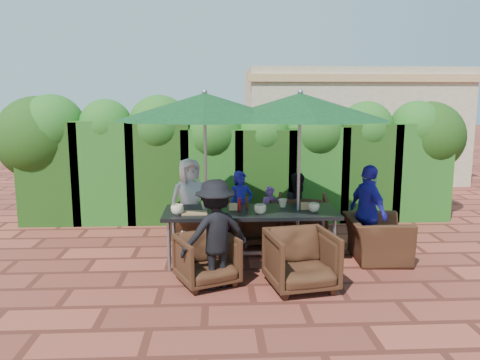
{
  "coord_description": "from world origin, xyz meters",
  "views": [
    {
      "loc": [
        -0.41,
        -6.7,
        2.29
      ],
      "look_at": [
        -0.06,
        0.4,
        1.1
      ],
      "focal_mm": 35.0,
      "sensor_mm": 36.0,
      "label": 1
    }
  ],
  "objects_px": {
    "umbrella_right": "(300,107)",
    "chair_far_right": "(302,215)",
    "dining_table": "(251,215)",
    "chair_near_left": "(207,257)",
    "umbrella_left": "(205,107)",
    "chair_far_mid": "(254,221)",
    "chair_far_left": "(195,220)",
    "chair_near_right": "(301,257)",
    "chair_end_right": "(377,231)"
  },
  "relations": [
    {
      "from": "umbrella_right",
      "to": "chair_far_right",
      "type": "relative_size",
      "value": 3.07
    },
    {
      "from": "dining_table",
      "to": "chair_near_left",
      "type": "relative_size",
      "value": 3.51
    },
    {
      "from": "umbrella_left",
      "to": "chair_far_mid",
      "type": "bearing_deg",
      "value": 46.67
    },
    {
      "from": "chair_far_left",
      "to": "chair_near_right",
      "type": "relative_size",
      "value": 0.88
    },
    {
      "from": "chair_far_mid",
      "to": "chair_far_right",
      "type": "bearing_deg",
      "value": -178.85
    },
    {
      "from": "chair_far_mid",
      "to": "chair_near_left",
      "type": "relative_size",
      "value": 1.08
    },
    {
      "from": "chair_far_left",
      "to": "chair_near_right",
      "type": "xyz_separation_m",
      "value": [
        1.39,
        -2.07,
        0.05
      ]
    },
    {
      "from": "chair_near_left",
      "to": "chair_near_right",
      "type": "height_order",
      "value": "chair_near_right"
    },
    {
      "from": "chair_end_right",
      "to": "chair_far_left",
      "type": "bearing_deg",
      "value": 72.15
    },
    {
      "from": "chair_far_left",
      "to": "chair_near_right",
      "type": "height_order",
      "value": "chair_near_right"
    },
    {
      "from": "chair_far_left",
      "to": "chair_end_right",
      "type": "distance_m",
      "value": 2.88
    },
    {
      "from": "chair_far_left",
      "to": "chair_far_right",
      "type": "xyz_separation_m",
      "value": [
        1.78,
        0.02,
        0.06
      ]
    },
    {
      "from": "chair_far_mid",
      "to": "chair_end_right",
      "type": "height_order",
      "value": "chair_end_right"
    },
    {
      "from": "chair_far_mid",
      "to": "umbrella_left",
      "type": "bearing_deg",
      "value": 34.56
    },
    {
      "from": "umbrella_left",
      "to": "umbrella_right",
      "type": "xyz_separation_m",
      "value": [
        1.32,
        -0.05,
        0.0
      ]
    },
    {
      "from": "dining_table",
      "to": "chair_far_right",
      "type": "xyz_separation_m",
      "value": [
        0.94,
        1.03,
        -0.26
      ]
    },
    {
      "from": "chair_far_left",
      "to": "dining_table",
      "type": "bearing_deg",
      "value": 142.25
    },
    {
      "from": "chair_far_left",
      "to": "chair_near_left",
      "type": "relative_size",
      "value": 1.0
    },
    {
      "from": "dining_table",
      "to": "chair_far_left",
      "type": "bearing_deg",
      "value": 129.59
    },
    {
      "from": "chair_far_left",
      "to": "chair_end_right",
      "type": "bearing_deg",
      "value": 171.55
    },
    {
      "from": "chair_near_left",
      "to": "chair_end_right",
      "type": "xyz_separation_m",
      "value": [
        2.46,
        0.83,
        0.07
      ]
    },
    {
      "from": "dining_table",
      "to": "chair_near_left",
      "type": "bearing_deg",
      "value": -125.8
    },
    {
      "from": "dining_table",
      "to": "chair_end_right",
      "type": "xyz_separation_m",
      "value": [
        1.85,
        -0.02,
        -0.26
      ]
    },
    {
      "from": "umbrella_left",
      "to": "chair_far_mid",
      "type": "height_order",
      "value": "umbrella_left"
    },
    {
      "from": "chair_near_left",
      "to": "chair_far_right",
      "type": "bearing_deg",
      "value": 26.73
    },
    {
      "from": "umbrella_left",
      "to": "chair_near_right",
      "type": "height_order",
      "value": "umbrella_left"
    },
    {
      "from": "umbrella_left",
      "to": "chair_far_left",
      "type": "distance_m",
      "value": 2.11
    },
    {
      "from": "dining_table",
      "to": "umbrella_right",
      "type": "xyz_separation_m",
      "value": [
        0.68,
        -0.01,
        1.54
      ]
    },
    {
      "from": "dining_table",
      "to": "chair_near_left",
      "type": "height_order",
      "value": "dining_table"
    },
    {
      "from": "umbrella_right",
      "to": "chair_far_left",
      "type": "bearing_deg",
      "value": 146.08
    },
    {
      "from": "chair_near_left",
      "to": "chair_near_right",
      "type": "bearing_deg",
      "value": -33.48
    },
    {
      "from": "umbrella_left",
      "to": "chair_near_right",
      "type": "relative_size",
      "value": 3.15
    },
    {
      "from": "umbrella_left",
      "to": "chair_end_right",
      "type": "relative_size",
      "value": 2.63
    },
    {
      "from": "dining_table",
      "to": "chair_end_right",
      "type": "height_order",
      "value": "chair_end_right"
    },
    {
      "from": "chair_far_right",
      "to": "umbrella_left",
      "type": "bearing_deg",
      "value": 41.84
    },
    {
      "from": "chair_far_right",
      "to": "chair_far_mid",
      "type": "bearing_deg",
      "value": 22.93
    },
    {
      "from": "dining_table",
      "to": "umbrella_left",
      "type": "height_order",
      "value": "umbrella_left"
    },
    {
      "from": "umbrella_left",
      "to": "chair_end_right",
      "type": "bearing_deg",
      "value": -1.35
    },
    {
      "from": "chair_far_right",
      "to": "umbrella_right",
      "type": "bearing_deg",
      "value": 85.64
    },
    {
      "from": "umbrella_right",
      "to": "chair_far_left",
      "type": "height_order",
      "value": "umbrella_right"
    },
    {
      "from": "chair_near_left",
      "to": "chair_near_right",
      "type": "xyz_separation_m",
      "value": [
        1.16,
        -0.2,
        0.05
      ]
    },
    {
      "from": "chair_near_right",
      "to": "umbrella_left",
      "type": "bearing_deg",
      "value": 126.82
    },
    {
      "from": "chair_near_right",
      "to": "chair_far_mid",
      "type": "bearing_deg",
      "value": 92.21
    },
    {
      "from": "chair_far_left",
      "to": "chair_far_mid",
      "type": "height_order",
      "value": "chair_far_mid"
    },
    {
      "from": "dining_table",
      "to": "chair_far_right",
      "type": "relative_size",
      "value": 2.97
    },
    {
      "from": "dining_table",
      "to": "chair_end_right",
      "type": "relative_size",
      "value": 2.58
    },
    {
      "from": "umbrella_left",
      "to": "chair_end_right",
      "type": "xyz_separation_m",
      "value": [
        2.49,
        -0.06,
        -1.79
      ]
    },
    {
      "from": "umbrella_left",
      "to": "chair_near_right",
      "type": "bearing_deg",
      "value": -42.49
    },
    {
      "from": "chair_far_mid",
      "to": "chair_end_right",
      "type": "xyz_separation_m",
      "value": [
        1.73,
        -0.86,
        0.04
      ]
    },
    {
      "from": "dining_table",
      "to": "umbrella_left",
      "type": "xyz_separation_m",
      "value": [
        -0.64,
        0.04,
        1.54
      ]
    }
  ]
}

